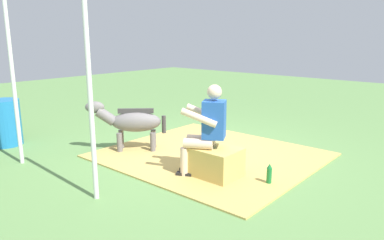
% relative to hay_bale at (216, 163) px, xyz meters
% --- Properties ---
extents(ground_plane, '(24.00, 24.00, 0.00)m').
position_rel_hay_bale_xyz_m(ground_plane, '(0.91, -0.68, -0.21)').
color(ground_plane, '#608C4C').
extents(hay_patch, '(3.26, 2.95, 0.02)m').
position_rel_hay_bale_xyz_m(hay_patch, '(0.63, -0.69, -0.20)').
color(hay_patch, tan).
rests_on(hay_patch, ground).
extents(hay_bale, '(0.63, 0.53, 0.43)m').
position_rel_hay_bale_xyz_m(hay_bale, '(0.00, 0.00, 0.00)').
color(hay_bale, tan).
rests_on(hay_bale, ground).
extents(person_seated, '(0.72, 0.60, 1.31)m').
position_rel_hay_bale_xyz_m(person_seated, '(0.15, 0.05, 0.50)').
color(person_seated, beige).
rests_on(person_seated, ground).
extents(pony_standing, '(1.08, 1.04, 0.87)m').
position_rel_hay_bale_xyz_m(pony_standing, '(1.83, -0.01, 0.30)').
color(pony_standing, slate).
rests_on(pony_standing, ground).
extents(soda_bottle, '(0.07, 0.07, 0.29)m').
position_rel_hay_bale_xyz_m(soda_bottle, '(-0.69, -0.25, -0.07)').
color(soda_bottle, '#197233').
rests_on(soda_bottle, ground).
extents(water_barrel, '(0.56, 0.56, 0.83)m').
position_rel_hay_bale_xyz_m(water_barrel, '(3.84, 1.24, 0.20)').
color(water_barrel, '#1E72B2').
rests_on(water_barrel, ground).
extents(tent_pole_left, '(0.06, 0.06, 2.56)m').
position_rel_hay_bale_xyz_m(tent_pole_left, '(0.70, 1.50, 1.07)').
color(tent_pole_left, silver).
rests_on(tent_pole_left, ground).
extents(tent_pole_right, '(0.06, 0.06, 2.56)m').
position_rel_hay_bale_xyz_m(tent_pole_right, '(2.66, 1.51, 1.07)').
color(tent_pole_right, silver).
rests_on(tent_pole_right, ground).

